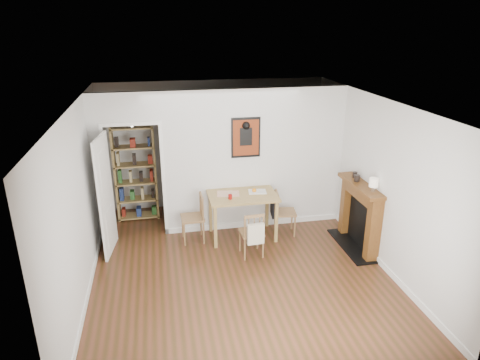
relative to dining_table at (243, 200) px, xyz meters
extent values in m
plane|color=#562D1C|center=(-0.27, -0.98, -0.72)|extent=(5.20, 5.20, 0.00)
plane|color=silver|center=(-0.27, 1.62, 0.58)|extent=(4.50, 0.00, 4.50)
plane|color=silver|center=(-0.27, -3.58, 0.58)|extent=(4.50, 0.00, 4.50)
plane|color=silver|center=(-2.52, -0.98, 0.58)|extent=(0.00, 5.20, 5.20)
plane|color=silver|center=(1.98, -0.98, 0.58)|extent=(0.00, 5.20, 5.20)
plane|color=silver|center=(-0.27, -0.98, 1.88)|extent=(5.20, 5.20, 0.00)
cube|color=silver|center=(0.30, 0.42, 0.58)|extent=(3.35, 0.10, 2.60)
cube|color=silver|center=(-2.40, 0.42, 0.58)|extent=(0.25, 0.10, 2.60)
cube|color=silver|center=(-1.82, 0.42, 1.60)|extent=(0.90, 0.10, 0.55)
cube|color=white|center=(-2.30, 0.42, 0.30)|extent=(0.06, 0.14, 2.05)
cube|color=white|center=(-1.34, 0.42, 0.30)|extent=(0.06, 0.14, 2.05)
cube|color=white|center=(0.30, 0.36, -0.67)|extent=(3.35, 0.02, 0.10)
cube|color=white|center=(-2.51, -1.58, -0.67)|extent=(0.02, 4.00, 0.10)
cube|color=white|center=(1.97, -1.58, -0.67)|extent=(0.02, 4.00, 0.10)
cube|color=white|center=(-2.29, -0.05, 0.28)|extent=(0.15, 0.80, 2.00)
cube|color=black|center=(0.13, 0.35, 1.03)|extent=(0.52, 0.02, 0.72)
cube|color=maroon|center=(0.13, 0.34, 1.03)|extent=(0.46, 0.00, 0.64)
cube|color=#A78B4E|center=(0.00, 0.00, 0.08)|extent=(1.20, 0.76, 0.04)
cube|color=#A78B4E|center=(-0.54, -0.32, -0.33)|extent=(0.05, 0.05, 0.78)
cube|color=#A78B4E|center=(0.54, -0.32, -0.33)|extent=(0.05, 0.05, 0.78)
cube|color=#A78B4E|center=(-0.54, 0.32, -0.33)|extent=(0.05, 0.05, 0.78)
cube|color=#A78B4E|center=(0.54, 0.32, -0.33)|extent=(0.05, 0.05, 0.78)
cube|color=black|center=(0.57, 0.00, -0.14)|extent=(0.14, 0.35, 0.43)
cube|color=beige|center=(0.03, -0.87, -0.22)|extent=(0.28, 0.11, 0.35)
cube|color=#A78B4E|center=(-2.23, 1.18, 0.21)|extent=(0.04, 0.32, 1.87)
cube|color=#A78B4E|center=(-1.48, 1.18, 0.21)|extent=(0.04, 0.32, 1.87)
cube|color=#A78B4E|center=(-1.86, 1.18, -0.68)|extent=(0.79, 0.32, 0.03)
cube|color=#A78B4E|center=(-1.86, 1.18, 0.03)|extent=(0.79, 0.32, 0.03)
cube|color=#A78B4E|center=(-1.86, 1.18, 1.11)|extent=(0.79, 0.32, 0.03)
cube|color=maroon|center=(-1.86, 1.18, 0.21)|extent=(0.69, 0.26, 0.26)
cube|color=brown|center=(1.88, -1.23, -0.17)|extent=(0.20, 0.16, 1.10)
cube|color=brown|center=(1.88, -0.24, -0.17)|extent=(0.20, 0.16, 1.10)
cube|color=brown|center=(1.85, -0.73, 0.41)|extent=(0.30, 1.21, 0.06)
cube|color=brown|center=(1.88, -0.73, 0.28)|extent=(0.20, 0.85, 0.20)
cube|color=black|center=(1.94, -0.73, -0.27)|extent=(0.08, 0.81, 0.88)
cube|color=black|center=(1.82, -0.73, -0.71)|extent=(0.45, 1.25, 0.03)
cylinder|color=maroon|center=(-0.25, -0.15, 0.14)|extent=(0.07, 0.07, 0.08)
sphere|color=orange|center=(0.22, 0.06, 0.14)|extent=(0.07, 0.07, 0.07)
cube|color=beige|center=(-0.24, 0.08, 0.10)|extent=(0.43, 0.35, 0.00)
cube|color=silver|center=(0.28, 0.06, 0.11)|extent=(0.34, 0.27, 0.02)
cylinder|color=silver|center=(1.88, -1.07, 0.48)|extent=(0.07, 0.07, 0.08)
cylinder|color=beige|center=(1.88, -1.07, 0.59)|extent=(0.14, 0.14, 0.14)
cylinder|color=black|center=(1.82, -0.61, 0.50)|extent=(0.10, 0.10, 0.11)
cylinder|color=black|center=(1.88, -0.43, 0.49)|extent=(0.08, 0.08, 0.10)
camera|label=1|loc=(-1.39, -6.79, 2.97)|focal=32.00mm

